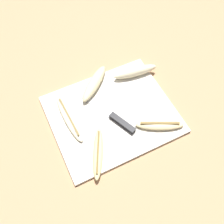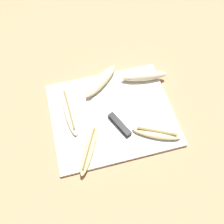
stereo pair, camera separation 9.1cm
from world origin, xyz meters
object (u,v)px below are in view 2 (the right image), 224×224
at_px(banana_ripe_center, 157,133).
at_px(banana_bright_far, 69,110).
at_px(banana_pale_long, 144,76).
at_px(banana_spotted_left, 89,149).
at_px(knife, 115,120).
at_px(banana_soft_right, 101,81).

relative_size(banana_ripe_center, banana_bright_far, 0.80).
bearing_deg(banana_pale_long, banana_spotted_left, -138.36).
height_order(banana_spotted_left, banana_bright_far, same).
distance_m(knife, banana_ripe_center, 0.15).
distance_m(banana_pale_long, banana_bright_far, 0.31).
bearing_deg(banana_soft_right, knife, -86.43).
bearing_deg(banana_ripe_center, banana_bright_far, 149.03).
relative_size(knife, banana_spotted_left, 1.32).
bearing_deg(banana_soft_right, banana_ripe_center, -62.43).
bearing_deg(banana_spotted_left, banana_pale_long, 41.64).
relative_size(banana_pale_long, banana_soft_right, 1.09).
xyz_separation_m(banana_ripe_center, banana_spotted_left, (-0.23, -0.00, -0.00)).
bearing_deg(knife, banana_soft_right, 69.54).
height_order(banana_ripe_center, banana_spotted_left, banana_ripe_center).
bearing_deg(banana_soft_right, banana_bright_far, -146.16).
distance_m(knife, banana_soft_right, 0.17).
distance_m(banana_spotted_left, banana_soft_right, 0.27).
distance_m(banana_pale_long, banana_ripe_center, 0.23).
distance_m(knife, banana_spotted_left, 0.14).
bearing_deg(banana_spotted_left, knife, 37.84).
bearing_deg(knife, banana_pale_long, 20.09).
bearing_deg(banana_bright_far, banana_ripe_center, -30.97).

